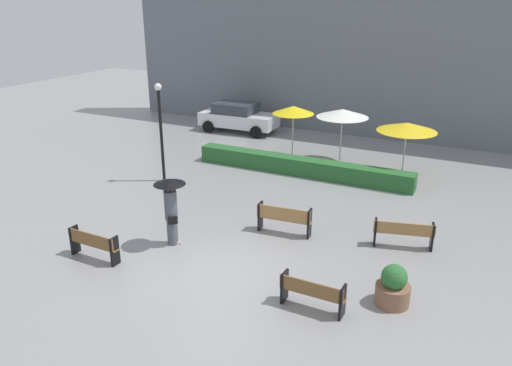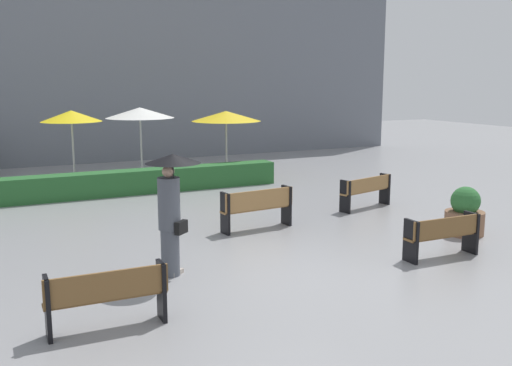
# 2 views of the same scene
# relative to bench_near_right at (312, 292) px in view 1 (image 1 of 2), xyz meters

# --- Properties ---
(ground_plane) EXTENTS (60.00, 60.00, 0.00)m
(ground_plane) POSITION_rel_bench_near_right_xyz_m (-3.01, 0.46, -0.47)
(ground_plane) COLOR gray
(bench_near_right) EXTENTS (1.60, 0.40, 0.81)m
(bench_near_right) POSITION_rel_bench_near_right_xyz_m (0.00, 0.00, 0.00)
(bench_near_right) COLOR brown
(bench_near_right) RESTS_ON ground
(bench_near_left) EXTENTS (1.64, 0.35, 0.85)m
(bench_near_left) POSITION_rel_bench_near_right_xyz_m (-6.40, -0.46, 0.03)
(bench_near_left) COLOR brown
(bench_near_left) RESTS_ON ground
(bench_mid_center) EXTENTS (1.76, 0.51, 0.92)m
(bench_mid_center) POSITION_rel_bench_near_right_xyz_m (-2.21, 3.45, 0.07)
(bench_mid_center) COLOR #9E7242
(bench_mid_center) RESTS_ON ground
(bench_far_right) EXTENTS (1.77, 0.74, 0.84)m
(bench_far_right) POSITION_rel_bench_near_right_xyz_m (1.33, 4.15, 0.03)
(bench_far_right) COLOR #9E7242
(bench_far_right) RESTS_ON ground
(pedestrian_with_umbrella) EXTENTS (0.94, 0.94, 2.13)m
(pedestrian_with_umbrella) POSITION_rel_bench_near_right_xyz_m (-4.92, 1.28, 0.88)
(pedestrian_with_umbrella) COLOR #4C515B
(pedestrian_with_umbrella) RESTS_ON ground
(planter_pot) EXTENTS (0.84, 0.84, 1.06)m
(planter_pot) POSITION_rel_bench_near_right_xyz_m (1.67, 1.10, -0.02)
(planter_pot) COLOR brown
(planter_pot) RESTS_ON ground
(lamp_post) EXTENTS (0.28, 0.28, 3.94)m
(lamp_post) POSITION_rel_bench_near_right_xyz_m (-8.47, 5.70, 1.94)
(lamp_post) COLOR black
(lamp_post) RESTS_ON ground
(patio_umbrella_yellow) EXTENTS (1.88, 1.88, 2.40)m
(patio_umbrella_yellow) POSITION_rel_bench_near_right_xyz_m (-5.03, 10.92, 1.74)
(patio_umbrella_yellow) COLOR silver
(patio_umbrella_yellow) RESTS_ON ground
(patio_umbrella_white) EXTENTS (2.27, 2.27, 2.44)m
(patio_umbrella_white) POSITION_rel_bench_near_right_xyz_m (-2.79, 11.09, 1.79)
(patio_umbrella_white) COLOR silver
(patio_umbrella_white) RESTS_ON ground
(patio_umbrella_yellow_far) EXTENTS (2.39, 2.39, 2.28)m
(patio_umbrella_yellow_far) POSITION_rel_bench_near_right_xyz_m (0.07, 10.52, 1.63)
(patio_umbrella_yellow_far) COLOR silver
(patio_umbrella_yellow_far) RESTS_ON ground
(hedge_strip) EXTENTS (9.33, 0.70, 0.71)m
(hedge_strip) POSITION_rel_bench_near_right_xyz_m (-3.78, 8.86, -0.12)
(hedge_strip) COLOR #28602D
(hedge_strip) RESTS_ON ground
(building_facade) EXTENTS (28.00, 1.20, 8.93)m
(building_facade) POSITION_rel_bench_near_right_xyz_m (-3.01, 16.46, 3.99)
(building_facade) COLOR slate
(building_facade) RESTS_ON ground
(parked_car) EXTENTS (4.26, 2.10, 1.57)m
(parked_car) POSITION_rel_bench_near_right_xyz_m (-9.50, 13.94, 0.34)
(parked_car) COLOR silver
(parked_car) RESTS_ON ground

